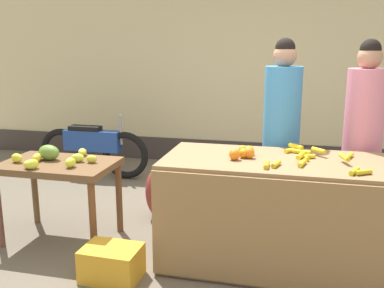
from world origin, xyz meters
name	(u,v)px	position (x,y,z in m)	size (l,w,h in m)	color
ground_plane	(218,256)	(0.00, 0.00, 0.00)	(24.00, 24.00, 0.00)	#665B4C
market_wall_back	(257,59)	(0.00, 3.06, 1.58)	(9.12, 0.23, 3.22)	beige
fruit_stall_counter	(285,214)	(0.54, -0.01, 0.45)	(1.96, 0.87, 0.90)	olive
side_table_wooden	(59,173)	(-1.48, 0.00, 0.64)	(1.02, 0.65, 0.74)	brown
banana_bunch_pile	(311,158)	(0.72, 0.00, 0.92)	(0.75, 0.69, 0.07)	yellow
orange_pile	(243,152)	(0.19, -0.01, 0.94)	(0.19, 0.28, 0.09)	orange
mango_papaya_pile	(52,156)	(-1.53, 0.00, 0.80)	(0.77, 0.66, 0.14)	yellow
vendor_woman_blue_shirt	(281,138)	(0.47, 0.67, 0.93)	(0.34, 0.34, 1.84)	#33333D
vendor_woman_pink_shirt	(362,142)	(1.18, 0.66, 0.92)	(0.34, 0.34, 1.83)	#33333D
parked_motorcycle	(93,148)	(-2.10, 1.90, 0.40)	(1.60, 0.18, 0.88)	black
produce_crate	(112,263)	(-0.74, -0.55, 0.13)	(0.44, 0.32, 0.26)	gold
produce_sack	(161,193)	(-0.72, 0.67, 0.29)	(0.36, 0.30, 0.57)	maroon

